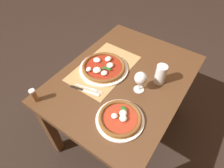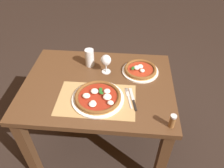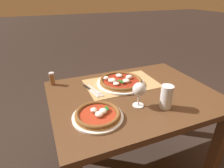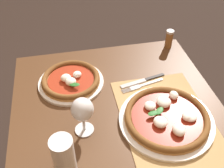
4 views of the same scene
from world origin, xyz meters
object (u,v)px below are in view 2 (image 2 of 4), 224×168
pizza_far (140,70)px  pint_glass (90,58)px  wine_glass (106,61)px  pepper_shaker (172,121)px  fork (129,97)px  knife (133,99)px  pizza_near (98,97)px

pizza_far → pint_glass: pint_glass is taller
wine_glass → pepper_shaker: size_ratio=1.60×
pizza_far → fork: 0.31m
pint_glass → fork: size_ratio=0.73×
wine_glass → knife: wine_glass is taller
pizza_near → fork: bearing=8.7°
fork → pint_glass: bearing=132.6°
pizza_far → wine_glass: (-0.27, -0.02, 0.09)m
pizza_far → knife: bearing=-99.3°
fork → pepper_shaker: (0.26, -0.22, 0.04)m
pepper_shaker → knife: bearing=138.6°
fork → pepper_shaker: 0.35m
pizza_far → pepper_shaker: size_ratio=2.94×
pizza_near → pizza_far: size_ratio=1.25×
pint_glass → fork: (0.33, -0.35, -0.06)m
pint_glass → pepper_shaker: 0.82m
knife → pepper_shaker: (0.23, -0.21, 0.04)m
pepper_shaker → pizza_far: bearing=109.5°
pizza_far → fork: (-0.08, -0.30, -0.01)m
pizza_far → wine_glass: size_ratio=1.84×
pizza_far → knife: size_ratio=1.33×
wine_glass → fork: (0.19, -0.28, -0.10)m
pizza_far → fork: bearing=-105.1°
knife → pint_glass: bearing=134.3°
pint_glass → fork: pint_glass is taller
pizza_near → pizza_far: pizza_near is taller
wine_glass → pint_glass: bearing=151.1°
knife → fork: bearing=160.2°
wine_glass → pint_glass: size_ratio=1.07×
pizza_near → pepper_shaker: bearing=-21.5°
pizza_near → knife: (0.24, 0.02, -0.02)m
wine_glass → pint_glass: (-0.14, 0.08, -0.04)m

